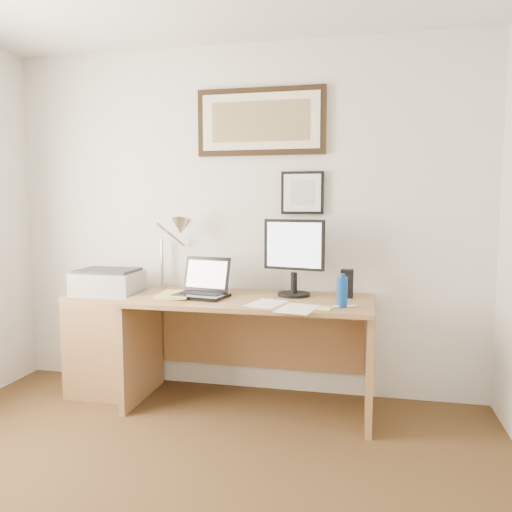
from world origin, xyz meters
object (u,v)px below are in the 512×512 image
(side_cabinet, at_px, (108,343))
(laptop, at_px, (203,288))
(book, at_px, (160,295))
(water_bottle, at_px, (342,292))
(desk, at_px, (253,330))
(lcd_monitor, at_px, (294,254))
(printer, at_px, (108,282))

(side_cabinet, distance_m, laptop, 0.87)
(book, distance_m, laptop, 0.30)
(water_bottle, height_order, book, water_bottle)
(book, bearing_deg, desk, 13.74)
(side_cabinet, xyz_separation_m, laptop, (0.74, -0.04, 0.44))
(desk, bearing_deg, book, -166.26)
(side_cabinet, bearing_deg, laptop, -3.46)
(water_bottle, relative_size, book, 0.62)
(lcd_monitor, bearing_deg, side_cabinet, -176.20)
(side_cabinet, bearing_deg, book, -13.98)
(water_bottle, height_order, printer, water_bottle)
(book, height_order, desk, book)
(water_bottle, xyz_separation_m, lcd_monitor, (-0.34, 0.30, 0.20))
(side_cabinet, height_order, lcd_monitor, lcd_monitor)
(book, height_order, laptop, laptop)
(book, relative_size, printer, 0.68)
(water_bottle, xyz_separation_m, laptop, (-0.94, 0.17, -0.03))
(water_bottle, bearing_deg, printer, 172.77)
(side_cabinet, height_order, book, book)
(desk, distance_m, printer, 1.10)
(desk, bearing_deg, lcd_monitor, 11.18)
(side_cabinet, height_order, printer, printer)
(laptop, bearing_deg, desk, 13.75)
(water_bottle, height_order, lcd_monitor, lcd_monitor)
(side_cabinet, distance_m, lcd_monitor, 1.50)
(book, height_order, lcd_monitor, lcd_monitor)
(water_bottle, relative_size, lcd_monitor, 0.35)
(desk, xyz_separation_m, lcd_monitor, (0.27, 0.05, 0.53))
(water_bottle, xyz_separation_m, printer, (-1.66, 0.21, -0.02))
(side_cabinet, xyz_separation_m, printer, (0.02, -0.00, 0.45))
(water_bottle, relative_size, laptop, 0.49)
(lcd_monitor, bearing_deg, desk, -168.82)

